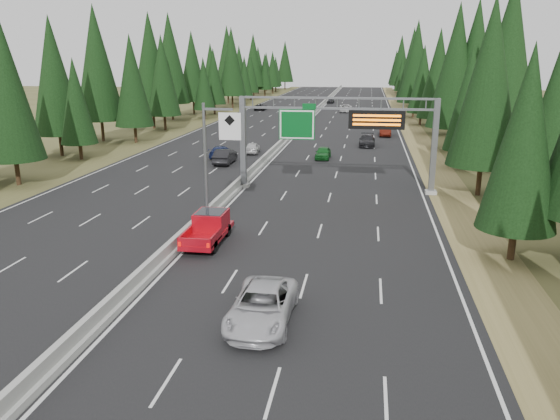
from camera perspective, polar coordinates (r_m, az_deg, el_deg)
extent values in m
cube|color=black|center=(91.60, 2.27, 8.73)|extent=(32.00, 260.00, 0.08)
cube|color=olive|center=(91.24, 13.55, 8.28)|extent=(3.60, 260.00, 0.06)
cube|color=#474721|center=(95.35, -8.54, 8.83)|extent=(3.60, 260.00, 0.06)
cube|color=gray|center=(91.58, 2.27, 8.85)|extent=(0.70, 260.00, 0.30)
cube|color=gray|center=(91.53, 2.27, 9.10)|extent=(0.30, 260.00, 0.60)
cube|color=slate|center=(47.01, -3.88, 7.05)|extent=(0.45, 0.45, 7.80)
cube|color=gray|center=(47.71, -3.79, 2.59)|extent=(0.90, 0.90, 0.30)
cube|color=slate|center=(46.16, 15.81, 6.34)|extent=(0.45, 0.45, 7.80)
cube|color=gray|center=(46.87, 15.47, 1.82)|extent=(0.90, 0.90, 0.30)
cube|color=slate|center=(45.49, 6.02, 11.56)|extent=(15.85, 0.35, 0.16)
cube|color=slate|center=(45.55, 5.99, 10.50)|extent=(15.85, 0.35, 0.16)
cube|color=#054C19|center=(45.74, 1.77, 8.92)|extent=(3.00, 0.10, 2.50)
cube|color=silver|center=(45.68, 1.76, 8.91)|extent=(2.85, 0.02, 2.35)
cube|color=#054C19|center=(45.47, 3.06, 10.77)|extent=(1.10, 0.10, 0.45)
cube|color=black|center=(45.27, 10.07, 9.26)|extent=(4.50, 0.40, 1.50)
cube|color=orange|center=(45.02, 10.09, 9.68)|extent=(3.80, 0.02, 0.18)
cube|color=orange|center=(45.05, 10.07, 9.23)|extent=(3.80, 0.02, 0.18)
cube|color=orange|center=(45.09, 10.05, 8.79)|extent=(3.80, 0.02, 0.18)
cylinder|color=slate|center=(37.54, -7.80, 4.93)|extent=(0.20, 0.20, 8.00)
cube|color=gray|center=(38.44, -7.58, -0.79)|extent=(0.50, 0.50, 0.20)
cube|color=slate|center=(36.78, -6.49, 10.42)|extent=(2.00, 0.15, 0.15)
cube|color=silver|center=(36.57, -5.26, 8.70)|extent=(1.50, 0.06, 1.80)
cylinder|color=black|center=(33.01, 23.09, -3.31)|extent=(0.40, 0.40, 1.89)
cone|color=black|center=(31.73, 24.22, 6.84)|extent=(4.25, 4.25, 9.91)
cylinder|color=black|center=(47.73, 20.07, 2.94)|extent=(0.40, 0.40, 2.51)
cone|color=black|center=(46.77, 20.98, 12.36)|extent=(5.66, 5.66, 13.20)
cylinder|color=black|center=(45.69, 25.97, 1.47)|extent=(0.40, 0.40, 2.05)
cone|color=black|center=(44.75, 26.95, 9.45)|extent=(4.62, 4.62, 10.77)
cylinder|color=black|center=(58.78, 18.64, 5.02)|extent=(0.40, 0.40, 1.97)
cone|color=black|center=(58.06, 19.17, 11.01)|extent=(4.44, 4.44, 10.36)
cylinder|color=black|center=(61.12, 21.82, 5.59)|extent=(0.40, 0.40, 3.01)
cone|color=black|center=(60.40, 22.74, 14.40)|extent=(6.77, 6.77, 15.80)
cylinder|color=black|center=(71.20, 17.33, 7.17)|extent=(0.40, 0.40, 2.78)
cone|color=black|center=(70.57, 17.91, 14.15)|extent=(6.25, 6.25, 14.58)
cylinder|color=black|center=(71.72, 19.02, 7.11)|extent=(0.40, 0.40, 2.84)
cone|color=black|center=(71.09, 19.66, 14.20)|extent=(6.39, 6.39, 14.92)
cylinder|color=black|center=(85.28, 15.82, 8.45)|extent=(0.40, 0.40, 2.43)
cone|color=black|center=(84.76, 16.21, 13.54)|extent=(5.47, 5.47, 12.76)
cylinder|color=black|center=(85.78, 17.55, 8.38)|extent=(0.40, 0.40, 2.50)
cone|color=black|center=(85.25, 17.99, 13.59)|extent=(5.63, 5.63, 13.14)
cylinder|color=black|center=(96.29, 14.44, 9.20)|extent=(0.40, 0.40, 2.11)
cone|color=black|center=(95.84, 14.71, 13.11)|extent=(4.74, 4.74, 11.06)
cylinder|color=black|center=(99.22, 17.48, 9.41)|extent=(0.40, 0.40, 3.01)
cone|color=black|center=(98.77, 17.93, 14.83)|extent=(6.76, 6.76, 15.78)
cylinder|color=black|center=(108.80, 13.75, 10.12)|extent=(0.40, 0.40, 2.86)
cone|color=black|center=(108.39, 14.06, 14.83)|extent=(6.44, 6.44, 15.03)
cylinder|color=black|center=(111.33, 15.64, 9.87)|extent=(0.40, 0.40, 1.95)
cone|color=black|center=(110.96, 15.87, 12.99)|extent=(4.38, 4.38, 10.21)
cylinder|color=black|center=(123.70, 13.43, 10.72)|extent=(0.40, 0.40, 2.76)
cone|color=black|center=(123.34, 13.68, 14.72)|extent=(6.21, 6.21, 14.50)
cylinder|color=black|center=(124.80, 15.55, 10.43)|extent=(0.40, 0.40, 1.92)
cone|color=black|center=(124.47, 15.76, 13.18)|extent=(4.32, 4.32, 10.09)
cylinder|color=black|center=(135.28, 13.57, 11.08)|extent=(0.40, 0.40, 2.71)
cone|color=black|center=(134.94, 13.80, 14.67)|extent=(6.10, 6.10, 14.24)
cylinder|color=black|center=(137.57, 14.43, 10.98)|extent=(0.40, 0.40, 2.14)
cone|color=black|center=(137.25, 14.62, 13.75)|extent=(4.80, 4.80, 11.21)
cylinder|color=black|center=(151.65, 13.05, 11.45)|extent=(0.40, 0.40, 2.17)
cone|color=black|center=(151.36, 13.21, 14.01)|extent=(4.89, 4.89, 11.41)
cylinder|color=black|center=(150.22, 14.57, 11.34)|extent=(0.40, 0.40, 2.28)
cone|color=black|center=(149.92, 14.76, 14.05)|extent=(5.12, 5.12, 11.95)
cylinder|color=black|center=(165.10, 12.54, 11.74)|extent=(0.40, 0.40, 1.90)
cone|color=black|center=(164.85, 12.67, 13.79)|extent=(4.27, 4.27, 9.97)
cylinder|color=black|center=(164.94, 13.70, 11.80)|extent=(0.40, 0.40, 2.67)
cone|color=black|center=(164.66, 13.89, 14.69)|extent=(6.01, 6.01, 14.02)
cylinder|color=black|center=(176.05, 12.35, 12.12)|extent=(0.40, 0.40, 2.86)
cone|color=black|center=(175.80, 12.52, 15.02)|extent=(6.43, 6.43, 15.00)
cylinder|color=black|center=(177.95, 13.40, 12.00)|extent=(0.40, 0.40, 2.31)
cone|color=black|center=(177.70, 13.55, 14.33)|extent=(5.21, 5.21, 12.15)
cylinder|color=black|center=(188.36, 12.37, 12.31)|extent=(0.40, 0.40, 2.81)
cone|color=black|center=(188.12, 12.53, 14.98)|extent=(6.33, 6.33, 14.77)
cylinder|color=black|center=(188.43, 13.25, 12.24)|extent=(0.40, 0.40, 2.62)
cone|color=black|center=(188.19, 13.40, 14.72)|extent=(5.90, 5.90, 13.76)
cylinder|color=black|center=(201.61, 11.91, 12.44)|extent=(0.40, 0.40, 2.21)
cone|color=black|center=(201.40, 12.03, 14.41)|extent=(4.98, 4.98, 11.62)
cylinder|color=black|center=(202.95, 13.37, 12.35)|extent=(0.40, 0.40, 2.00)
cone|color=black|center=(202.74, 13.48, 14.11)|extent=(4.50, 4.50, 10.50)
cylinder|color=black|center=(53.77, -25.74, 3.57)|extent=(0.40, 0.40, 2.34)
cone|color=black|center=(52.93, -26.67, 11.30)|extent=(5.25, 5.25, 12.26)
cylinder|color=black|center=(65.19, -20.09, 5.77)|extent=(0.40, 0.40, 1.77)
cone|color=black|center=(64.57, -20.56, 10.61)|extent=(3.99, 3.99, 9.31)
cylinder|color=black|center=(68.53, -21.90, 6.34)|extent=(0.40, 0.40, 2.50)
cone|color=black|center=(67.87, -22.57, 12.85)|extent=(5.62, 5.62, 13.12)
cylinder|color=black|center=(76.11, -14.85, 7.65)|extent=(0.40, 0.40, 2.24)
cone|color=black|center=(75.53, -15.23, 12.92)|extent=(5.05, 5.05, 11.78)
cylinder|color=black|center=(79.04, -18.04, 7.91)|extent=(0.40, 0.40, 2.85)
cone|color=black|center=(78.47, -18.60, 14.36)|extent=(6.41, 6.41, 14.96)
cylinder|color=black|center=(88.68, -11.92, 8.92)|extent=(0.40, 0.40, 2.33)
cone|color=black|center=(88.17, -12.18, 13.61)|extent=(5.23, 5.23, 12.21)
cylinder|color=black|center=(91.18, -13.05, 9.20)|extent=(0.40, 0.40, 2.87)
cone|color=black|center=(90.69, -13.40, 14.84)|extent=(6.46, 6.46, 15.08)
cylinder|color=black|center=(103.51, -7.86, 9.86)|extent=(0.40, 0.40, 1.80)
cone|color=black|center=(103.12, -7.98, 12.96)|extent=(4.04, 4.04, 9.42)
cylinder|color=black|center=(103.85, -11.16, 10.07)|extent=(0.40, 0.40, 3.01)
cone|color=black|center=(103.43, -11.44, 15.27)|extent=(6.78, 6.78, 15.83)
cylinder|color=black|center=(112.92, -6.85, 10.43)|extent=(0.40, 0.40, 2.07)
cone|color=black|center=(112.54, -6.95, 13.71)|extent=(4.65, 4.65, 10.86)
cylinder|color=black|center=(114.04, -8.99, 10.54)|extent=(0.40, 0.40, 2.60)
cone|color=black|center=(113.64, -9.17, 14.62)|extent=(5.85, 5.85, 13.66)
cylinder|color=black|center=(126.94, -4.98, 11.21)|extent=(0.40, 0.40, 2.83)
cone|color=black|center=(126.59, -5.08, 15.20)|extent=(6.37, 6.37, 14.86)
cylinder|color=black|center=(126.55, -7.13, 11.01)|extent=(0.40, 0.40, 2.29)
cone|color=black|center=(126.20, -7.24, 14.25)|extent=(5.15, 5.15, 12.01)
cylinder|color=black|center=(138.89, -3.70, 11.40)|extent=(0.40, 0.40, 1.85)
cone|color=black|center=(138.59, -3.74, 13.78)|extent=(4.16, 4.16, 9.70)
cylinder|color=black|center=(139.88, -5.43, 11.63)|extent=(0.40, 0.40, 3.00)
cone|color=black|center=(139.57, -5.53, 15.47)|extent=(6.75, 6.75, 15.75)
cylinder|color=black|center=(152.07, -3.06, 11.80)|extent=(0.40, 0.40, 2.00)
cone|color=black|center=(151.80, -3.10, 14.15)|extent=(4.50, 4.50, 10.51)
cylinder|color=black|center=(154.05, -4.23, 11.88)|extent=(0.40, 0.40, 2.31)
cone|color=black|center=(153.76, -4.28, 14.56)|extent=(5.19, 5.19, 12.11)
cylinder|color=black|center=(166.79, -1.59, 12.14)|extent=(0.40, 0.40, 1.97)
cone|color=black|center=(166.54, -1.61, 14.26)|extent=(4.44, 4.44, 10.35)
cylinder|color=black|center=(166.15, -2.76, 12.27)|extent=(0.40, 0.40, 2.88)
cone|color=black|center=(165.88, -2.80, 15.37)|extent=(6.47, 6.47, 15.10)
cylinder|color=black|center=(178.52, -0.76, 12.39)|extent=(0.40, 0.40, 2.12)
cone|color=black|center=(178.28, -0.77, 14.52)|extent=(4.77, 4.77, 11.14)
cylinder|color=black|center=(180.35, -2.28, 12.45)|extent=(0.40, 0.40, 2.34)
cone|color=black|center=(180.11, -2.30, 14.77)|extent=(5.27, 5.27, 12.30)
cylinder|color=black|center=(190.40, -0.45, 12.55)|extent=(0.40, 0.40, 1.86)
cone|color=black|center=(190.19, -0.45, 14.30)|extent=(4.18, 4.18, 9.75)
cylinder|color=black|center=(193.47, -1.44, 12.63)|extent=(0.40, 0.40, 2.10)
cone|color=black|center=(193.24, -1.46, 14.57)|extent=(4.72, 4.72, 11.00)
cylinder|color=black|center=(203.28, 0.52, 12.86)|extent=(0.40, 0.40, 2.73)
cone|color=black|center=(203.06, 0.53, 15.27)|extent=(6.14, 6.14, 14.34)
cylinder|color=black|center=(204.80, -0.79, 12.75)|extent=(0.40, 0.40, 1.78)
cone|color=black|center=(204.61, -0.80, 14.31)|extent=(4.01, 4.01, 9.36)
imported|color=silver|center=(23.36, -1.89, -9.98)|extent=(2.54, 5.48, 1.52)
cylinder|color=black|center=(32.12, -9.80, -3.65)|extent=(0.29, 0.78, 0.78)
cylinder|color=black|center=(31.64, -6.96, -3.83)|extent=(0.29, 0.78, 0.78)
cylinder|color=black|center=(35.00, -8.14, -1.96)|extent=(0.29, 0.78, 0.78)
cylinder|color=black|center=(34.56, -5.52, -2.10)|extent=(0.29, 0.78, 0.78)
cube|color=#AF0A17|center=(33.31, -7.57, -2.58)|extent=(1.94, 5.43, 0.29)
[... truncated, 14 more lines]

